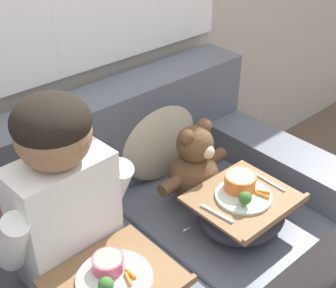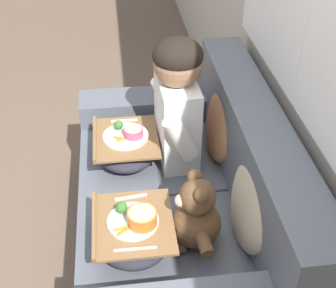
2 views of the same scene
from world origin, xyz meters
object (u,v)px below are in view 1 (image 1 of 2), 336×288
child_figure (61,183)px  teddy_bear (195,167)px  couch (137,249)px  lap_tray_teddy (242,210)px  throw_pillow_behind_child (32,189)px  throw_pillow_behind_teddy (156,133)px

child_figure → teddy_bear: 0.65m
couch → lap_tray_teddy: couch is taller
throw_pillow_behind_child → lap_tray_teddy: size_ratio=1.20×
throw_pillow_behind_child → teddy_bear: bearing=-22.2°
couch → child_figure: size_ratio=2.42×
throw_pillow_behind_teddy → teddy_bear: size_ratio=1.19×
throw_pillow_behind_child → throw_pillow_behind_teddy: size_ratio=0.99×
lap_tray_teddy → throw_pillow_behind_child: bearing=140.0°
lap_tray_teddy → couch: bearing=136.6°
teddy_bear → throw_pillow_behind_teddy: bearing=90.1°
lap_tray_teddy → teddy_bear: bearing=90.1°
teddy_bear → lap_tray_teddy: teddy_bear is taller
teddy_bear → child_figure: bearing=179.7°
lap_tray_teddy → throw_pillow_behind_teddy: bearing=90.1°
throw_pillow_behind_child → teddy_bear: throw_pillow_behind_child is taller
child_figure → teddy_bear: size_ratio=1.77×
throw_pillow_behind_teddy → lap_tray_teddy: size_ratio=1.21×
couch → child_figure: (-0.30, -0.02, 0.51)m
throw_pillow_behind_child → teddy_bear: (0.61, -0.25, -0.06)m
teddy_bear → lap_tray_teddy: (0.00, -0.26, -0.07)m
child_figure → teddy_bear: (0.61, -0.00, -0.22)m
couch → child_figure: child_figure is taller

